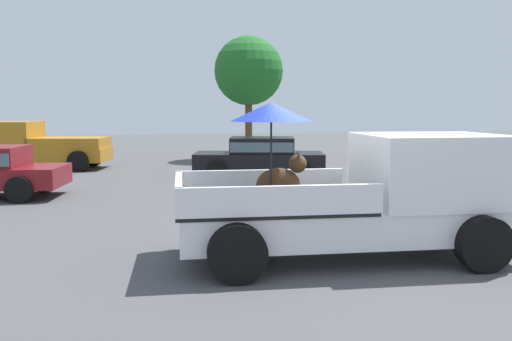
# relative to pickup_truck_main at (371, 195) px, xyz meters

# --- Properties ---
(ground_plane) EXTENTS (80.00, 80.00, 0.00)m
(ground_plane) POSITION_rel_pickup_truck_main_xyz_m (-0.44, 0.04, -0.97)
(ground_plane) COLOR #4C4C4F
(pickup_truck_main) EXTENTS (5.19, 2.59, 2.39)m
(pickup_truck_main) POSITION_rel_pickup_truck_main_xyz_m (0.00, 0.00, 0.00)
(pickup_truck_main) COLOR black
(pickup_truck_main) RESTS_ON ground
(pickup_truck_red) EXTENTS (5.08, 2.96, 1.80)m
(pickup_truck_red) POSITION_rel_pickup_truck_main_xyz_m (-7.14, 13.92, -0.10)
(pickup_truck_red) COLOR black
(pickup_truck_red) RESTS_ON ground
(parked_sedan_near) EXTENTS (4.60, 2.74, 1.33)m
(parked_sedan_near) POSITION_rel_pickup_truck_main_xyz_m (0.56, 9.77, -0.23)
(parked_sedan_near) COLOR black
(parked_sedan_near) RESTS_ON ground
(tree_by_lot) EXTENTS (3.10, 3.10, 5.52)m
(tree_by_lot) POSITION_rel_pickup_truck_main_xyz_m (1.52, 16.06, 2.98)
(tree_by_lot) COLOR brown
(tree_by_lot) RESTS_ON ground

